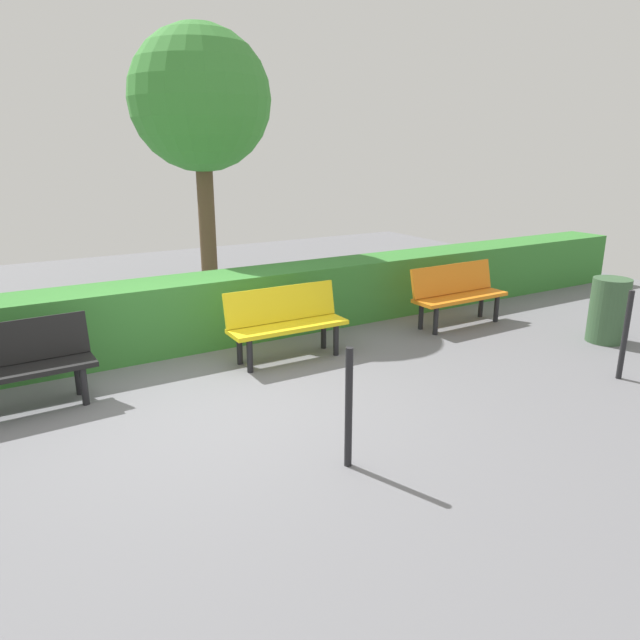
% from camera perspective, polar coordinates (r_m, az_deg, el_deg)
% --- Properties ---
extents(ground_plane, '(18.37, 18.37, 0.00)m').
position_cam_1_polar(ground_plane, '(5.88, -10.80, -8.29)').
color(ground_plane, slate).
extents(bench_orange, '(1.49, 0.49, 0.86)m').
position_cam_1_polar(bench_orange, '(8.48, 13.38, 2.73)').
color(bench_orange, orange).
rests_on(bench_orange, ground_plane).
extents(bench_yellow, '(1.45, 0.48, 0.86)m').
position_cam_1_polar(bench_yellow, '(6.90, -3.41, 0.02)').
color(bench_yellow, yellow).
rests_on(bench_yellow, ground_plane).
extents(bench_black, '(1.50, 0.51, 0.86)m').
position_cam_1_polar(bench_black, '(6.23, -28.27, -3.83)').
color(bench_black, black).
rests_on(bench_black, ground_plane).
extents(hedge_row, '(14.37, 0.74, 0.88)m').
position_cam_1_polar(hedge_row, '(7.80, -7.23, 1.54)').
color(hedge_row, '#387F33').
rests_on(hedge_row, ground_plane).
extents(tree_near, '(2.19, 2.19, 4.27)m').
position_cam_1_polar(tree_near, '(9.68, -11.73, 20.37)').
color(tree_near, brown).
rests_on(tree_near, ground_plane).
extents(railing_post_near, '(0.06, 0.06, 1.00)m').
position_cam_1_polar(railing_post_near, '(7.07, 27.89, -1.35)').
color(railing_post_near, black).
rests_on(railing_post_near, ground_plane).
extents(railing_post_mid, '(0.06, 0.06, 1.00)m').
position_cam_1_polar(railing_post_mid, '(4.55, 2.85, -8.69)').
color(railing_post_mid, black).
rests_on(railing_post_mid, ground_plane).
extents(trash_bin, '(0.47, 0.47, 0.85)m').
position_cam_1_polar(trash_bin, '(8.39, 26.58, 0.86)').
color(trash_bin, '#385938').
rests_on(trash_bin, ground_plane).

